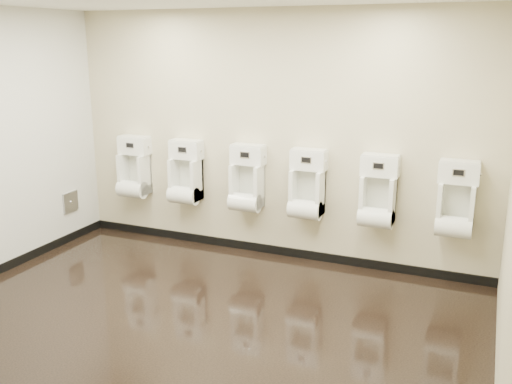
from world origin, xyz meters
TOP-DOWN VIEW (x-y plane):
  - ground at (0.00, 0.00)m, footprint 5.00×3.50m
  - back_wall at (0.00, 1.75)m, footprint 5.00×0.02m
  - front_wall at (0.00, -1.75)m, footprint 5.00×0.02m
  - skirting_back at (0.00, 1.74)m, footprint 5.00×0.02m
  - access_panel at (-2.48, 1.20)m, footprint 0.04×0.25m
  - urinal_0 at (-1.80, 1.62)m, footprint 0.40×0.30m
  - urinal_1 at (-1.06, 1.62)m, footprint 0.40×0.30m
  - urinal_2 at (-0.26, 1.62)m, footprint 0.40×0.30m
  - urinal_3 at (0.47, 1.62)m, footprint 0.40×0.30m
  - urinal_4 at (1.25, 1.62)m, footprint 0.40×0.30m
  - urinal_5 at (2.03, 1.62)m, footprint 0.40×0.30m

SIDE VIEW (x-z plane):
  - ground at x=0.00m, z-range 0.00..0.00m
  - skirting_back at x=0.00m, z-range 0.00..0.10m
  - access_panel at x=-2.48m, z-range 0.38..0.62m
  - urinal_0 at x=-1.80m, z-range 0.49..1.24m
  - urinal_1 at x=-1.06m, z-range 0.49..1.24m
  - urinal_2 at x=-0.26m, z-range 0.49..1.24m
  - urinal_3 at x=0.47m, z-range 0.49..1.24m
  - urinal_4 at x=1.25m, z-range 0.49..1.24m
  - urinal_5 at x=2.03m, z-range 0.49..1.24m
  - back_wall at x=0.00m, z-range 0.00..2.80m
  - front_wall at x=0.00m, z-range 0.00..2.80m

